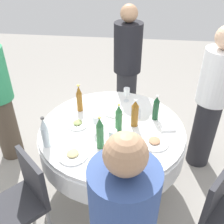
# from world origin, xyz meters

# --- Properties ---
(ground_plane) EXTENTS (10.00, 10.00, 0.00)m
(ground_plane) POSITION_xyz_m (0.00, 0.00, 0.00)
(ground_plane) COLOR gray
(dining_table) EXTENTS (1.43, 1.43, 0.74)m
(dining_table) POSITION_xyz_m (0.00, 0.00, 0.59)
(dining_table) COLOR white
(dining_table) RESTS_ON ground_plane
(bottle_green_right) EXTENTS (0.07, 0.07, 0.32)m
(bottle_green_right) POSITION_xyz_m (0.30, -0.07, 0.89)
(bottle_green_right) COLOR #2D6B38
(bottle_green_right) RESTS_ON dining_table
(bottle_clear_north) EXTENTS (0.07, 0.07, 0.30)m
(bottle_clear_north) POSITION_xyz_m (0.33, -0.54, 0.88)
(bottle_clear_north) COLOR silver
(bottle_clear_north) RESTS_ON dining_table
(bottle_green_front) EXTENTS (0.06, 0.06, 0.29)m
(bottle_green_front) POSITION_xyz_m (0.03, 0.07, 0.87)
(bottle_green_front) COLOR #2D6B38
(bottle_green_front) RESTS_ON dining_table
(bottle_dark_green_west) EXTENTS (0.06, 0.06, 0.27)m
(bottle_dark_green_west) POSITION_xyz_m (-0.19, 0.41, 0.87)
(bottle_dark_green_west) COLOR #194728
(bottle_dark_green_west) RESTS_ON dining_table
(bottle_amber_far) EXTENTS (0.06, 0.06, 0.30)m
(bottle_amber_far) POSITION_xyz_m (-0.25, -0.37, 0.88)
(bottle_amber_far) COLOR #8C5619
(bottle_amber_far) RESTS_ON dining_table
(bottle_amber_inner) EXTENTS (0.07, 0.07, 0.29)m
(bottle_amber_inner) POSITION_xyz_m (-0.06, 0.21, 0.88)
(bottle_amber_inner) COLOR #8C5619
(bottle_amber_inner) RESTS_ON dining_table
(wine_glass_west) EXTENTS (0.06, 0.06, 0.16)m
(wine_glass_west) POSITION_xyz_m (0.07, -0.14, 0.86)
(wine_glass_west) COLOR white
(wine_glass_west) RESTS_ON dining_table
(wine_glass_far) EXTENTS (0.07, 0.07, 0.14)m
(wine_glass_far) POSITION_xyz_m (0.23, 0.03, 0.84)
(wine_glass_far) COLOR white
(wine_glass_far) RESTS_ON dining_table
(wine_glass_inner) EXTENTS (0.07, 0.07, 0.16)m
(wine_glass_inner) POSITION_xyz_m (-0.50, 0.10, 0.86)
(wine_glass_inner) COLOR white
(wine_glass_inner) RESTS_ON dining_table
(plate_east) EXTENTS (0.21, 0.21, 0.02)m
(plate_east) POSITION_xyz_m (-0.25, -0.02, 0.75)
(plate_east) COLOR white
(plate_east) RESTS_ON dining_table
(plate_south) EXTENTS (0.22, 0.22, 0.04)m
(plate_south) POSITION_xyz_m (0.00, -0.34, 0.75)
(plate_south) COLOR white
(plate_south) RESTS_ON dining_table
(plate_near) EXTENTS (0.26, 0.26, 0.04)m
(plate_near) POSITION_xyz_m (0.18, 0.40, 0.75)
(plate_near) COLOR white
(plate_near) RESTS_ON dining_table
(plate_mid) EXTENTS (0.25, 0.25, 0.04)m
(plate_mid) POSITION_xyz_m (0.43, -0.28, 0.75)
(plate_mid) COLOR white
(plate_mid) RESTS_ON dining_table
(knife_north) EXTENTS (0.18, 0.02, 0.00)m
(knife_north) POSITION_xyz_m (-0.25, 0.26, 0.74)
(knife_north) COLOR silver
(knife_north) RESTS_ON dining_table
(folded_napkin) EXTENTS (0.18, 0.18, 0.02)m
(folded_napkin) POSITION_xyz_m (-0.06, 0.52, 0.75)
(folded_napkin) COLOR white
(folded_napkin) RESTS_ON dining_table
(person_right) EXTENTS (0.34, 0.34, 1.63)m
(person_right) POSITION_xyz_m (-0.42, 1.00, 0.86)
(person_right) COLOR #26262B
(person_right) RESTS_ON ground_plane
(person_front) EXTENTS (0.34, 0.34, 1.67)m
(person_front) POSITION_xyz_m (-1.00, 0.07, 0.88)
(person_front) COLOR #26262B
(person_front) RESTS_ON ground_plane
(chair_outer) EXTENTS (0.56, 0.56, 0.87)m
(chair_outer) POSITION_xyz_m (0.71, -0.63, 0.52)
(chair_outer) COLOR #2D2D33
(chair_outer) RESTS_ON ground_plane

